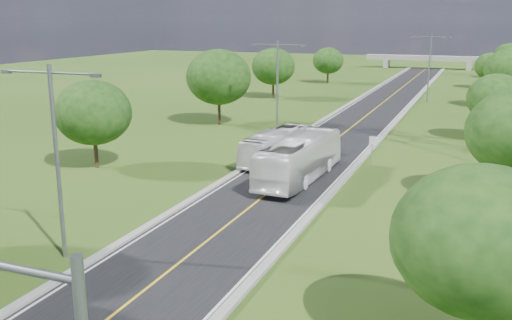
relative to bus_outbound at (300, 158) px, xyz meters
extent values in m
plane|color=#284A15|center=(-1.05, 29.56, -1.76)|extent=(260.00, 260.00, 0.00)
cube|color=black|center=(-1.05, 35.56, -1.73)|extent=(8.00, 150.00, 0.06)
cube|color=gray|center=(-5.30, 35.56, -1.65)|extent=(0.50, 150.00, 0.22)
cube|color=gray|center=(3.20, 35.56, -1.65)|extent=(0.50, 150.00, 0.22)
cylinder|color=slate|center=(4.15, 7.56, -0.56)|extent=(0.08, 0.08, 2.40)
cube|color=white|center=(4.15, 7.53, 0.24)|extent=(0.55, 0.04, 0.70)
cube|color=gray|center=(-11.05, 109.56, -0.76)|extent=(1.20, 3.00, 2.00)
cube|color=gray|center=(8.95, 109.56, -0.76)|extent=(1.20, 3.00, 2.00)
cube|color=gray|center=(-1.05, 109.56, 0.84)|extent=(30.00, 3.00, 1.20)
cylinder|color=slate|center=(-7.05, -18.44, 3.24)|extent=(0.22, 0.22, 10.00)
cylinder|color=slate|center=(-8.45, -18.44, 7.84)|extent=(2.80, 0.12, 0.12)
cylinder|color=slate|center=(-5.65, -18.44, 7.84)|extent=(2.80, 0.12, 0.12)
cube|color=slate|center=(-9.75, -18.44, 7.79)|extent=(0.50, 0.25, 0.18)
cube|color=slate|center=(-4.35, -18.44, 7.79)|extent=(0.50, 0.25, 0.18)
cylinder|color=slate|center=(-7.05, 14.56, 3.24)|extent=(0.22, 0.22, 10.00)
cylinder|color=slate|center=(-8.45, 14.56, 7.84)|extent=(2.80, 0.12, 0.12)
cylinder|color=slate|center=(-5.65, 14.56, 7.84)|extent=(2.80, 0.12, 0.12)
cube|color=slate|center=(-9.75, 14.56, 7.79)|extent=(0.50, 0.25, 0.18)
cube|color=slate|center=(-4.35, 14.56, 7.79)|extent=(0.50, 0.25, 0.18)
cylinder|color=slate|center=(4.95, 47.56, 3.24)|extent=(0.22, 0.22, 10.00)
cylinder|color=slate|center=(3.55, 47.56, 7.84)|extent=(2.80, 0.12, 0.12)
cylinder|color=slate|center=(6.35, 47.56, 7.84)|extent=(2.80, 0.12, 0.12)
cube|color=slate|center=(2.25, 47.56, 7.79)|extent=(0.50, 0.25, 0.18)
cube|color=slate|center=(7.65, 47.56, 7.79)|extent=(0.50, 0.25, 0.18)
cylinder|color=black|center=(-17.05, -2.44, -0.41)|extent=(0.36, 0.36, 2.70)
ellipsoid|color=#13350E|center=(-17.05, -2.44, 2.89)|extent=(6.30, 6.30, 5.36)
cylinder|color=black|center=(-16.05, 19.56, -0.14)|extent=(0.36, 0.36, 3.24)
ellipsoid|color=#13350E|center=(-16.05, 19.56, 3.82)|extent=(7.56, 7.56, 6.43)
cylinder|color=black|center=(-18.05, 43.56, -0.32)|extent=(0.36, 0.36, 2.88)
ellipsoid|color=#13350E|center=(-18.05, 43.56, 3.20)|extent=(6.72, 6.72, 5.71)
cylinder|color=black|center=(-15.55, 67.56, -0.50)|extent=(0.36, 0.36, 2.52)
ellipsoid|color=#13350E|center=(-15.55, 67.56, 2.58)|extent=(5.88, 5.88, 5.00)
ellipsoid|color=#13350E|center=(12.95, -20.44, 2.89)|extent=(6.30, 6.30, 5.36)
cylinder|color=black|center=(13.95, 21.56, -0.50)|extent=(0.36, 0.36, 2.52)
ellipsoid|color=#13350E|center=(13.95, 21.56, 2.58)|extent=(5.88, 5.88, 5.00)
cylinder|color=black|center=(15.95, 45.56, -0.23)|extent=(0.36, 0.36, 3.06)
ellipsoid|color=#13350E|center=(15.95, 45.56, 3.51)|extent=(7.14, 7.14, 6.07)
cylinder|color=black|center=(13.45, 69.56, -0.59)|extent=(0.36, 0.36, 2.34)
ellipsoid|color=#13350E|center=(13.45, 69.56, 2.27)|extent=(5.46, 5.46, 4.64)
cylinder|color=black|center=(16.95, 89.56, -0.41)|extent=(0.36, 0.36, 2.70)
ellipsoid|color=#13350E|center=(16.95, 89.56, 2.89)|extent=(6.30, 6.30, 5.36)
imported|color=white|center=(0.00, 0.00, 0.00)|extent=(3.52, 12.31, 3.39)
imported|color=silver|center=(-3.68, 4.88, -0.31)|extent=(3.36, 10.11, 2.76)
camera|label=1|loc=(12.52, -40.55, 10.37)|focal=40.00mm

